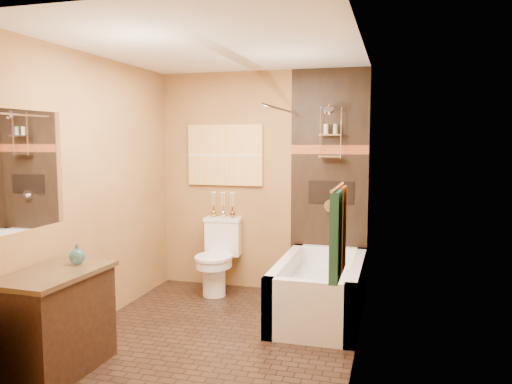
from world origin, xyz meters
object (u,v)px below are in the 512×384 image
(sunset_painting, at_px, (225,155))
(vanity, at_px, (55,322))
(bathtub, at_px, (320,294))
(toilet, at_px, (218,256))

(sunset_painting, distance_m, vanity, 2.75)
(bathtub, bearing_deg, vanity, -135.15)
(bathtub, xyz_separation_m, vanity, (-1.72, -1.72, 0.17))
(bathtub, distance_m, vanity, 2.44)
(vanity, bearing_deg, sunset_painting, 80.90)
(toilet, xyz_separation_m, vanity, (-0.50, -2.17, -0.03))
(sunset_painting, height_order, vanity, sunset_painting)
(bathtub, bearing_deg, toilet, 159.77)
(sunset_painting, distance_m, toilet, 1.16)
(sunset_painting, xyz_separation_m, toilet, (0.00, -0.27, -1.13))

